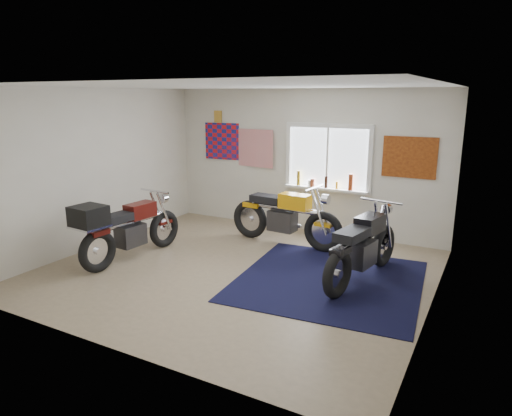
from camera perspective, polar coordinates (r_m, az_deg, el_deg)
The scene contains 10 objects.
ground at distance 6.95m, azimuth -2.40°, elevation -7.83°, with size 5.50×5.50×0.00m, color #9E896B.
room_shell at distance 6.53m, azimuth -2.55°, elevation 5.68°, with size 5.50×5.50×5.50m.
navy_rug at distance 6.67m, azimuth 9.12°, elevation -8.90°, with size 2.50×2.60×0.01m, color black.
window_assembly at distance 8.58m, azimuth 8.93°, elevation 5.66°, with size 1.66×0.17×1.26m.
oil_bottles at distance 8.56m, azimuth 8.77°, elevation 3.29°, with size 1.10×0.09×0.30m.
flag_display at distance 9.58m, azimuth -4.77°, elevation 11.32°, with size 1.60×0.10×1.17m.
triumph_poster at distance 8.20m, azimuth 18.63°, elevation 6.01°, with size 0.90×0.03×0.70m, color #A54C14.
yellow_triumph at distance 8.02m, azimuth 3.60°, elevation -1.21°, with size 2.19×0.66×1.10m.
black_chrome_bike at distance 6.61m, azimuth 13.17°, elevation -4.96°, with size 0.67×2.11×1.09m.
maroon_tourer at distance 7.46m, azimuth -16.13°, elevation -2.46°, with size 0.65×2.06×1.04m.
Camera 1 is at (3.32, -5.54, 2.57)m, focal length 32.00 mm.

